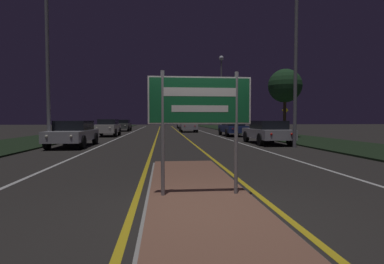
{
  "coord_description": "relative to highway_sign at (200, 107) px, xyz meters",
  "views": [
    {
      "loc": [
        -0.7,
        -4.83,
        1.52
      ],
      "look_at": [
        0.0,
        2.2,
        1.21
      ],
      "focal_mm": 28.0,
      "sensor_mm": 36.0,
      "label": 1
    }
  ],
  "objects": [
    {
      "name": "ground_plane",
      "position": [
        0.0,
        -0.7,
        -1.74
      ],
      "size": [
        160.0,
        160.0,
        0.0
      ],
      "primitive_type": "plane",
      "color": "#282623"
    },
    {
      "name": "median_island",
      "position": [
        0.0,
        0.0,
        -1.7
      ],
      "size": [
        2.02,
        9.14,
        0.1
      ],
      "color": "#999993",
      "rests_on": "ground_plane"
    },
    {
      "name": "verge_left",
      "position": [
        -9.5,
        19.3,
        -1.7
      ],
      "size": [
        5.0,
        100.0,
        0.08
      ],
      "color": "black",
      "rests_on": "ground_plane"
    },
    {
      "name": "verge_right",
      "position": [
        9.5,
        19.3,
        -1.7
      ],
      "size": [
        5.0,
        100.0,
        0.08
      ],
      "color": "black",
      "rests_on": "ground_plane"
    },
    {
      "name": "centre_line_yellow_left",
      "position": [
        -1.2,
        24.3,
        -1.74
      ],
      "size": [
        0.12,
        70.0,
        0.01
      ],
      "color": "gold",
      "rests_on": "ground_plane"
    },
    {
      "name": "centre_line_yellow_right",
      "position": [
        1.2,
        24.3,
        -1.74
      ],
      "size": [
        0.12,
        70.0,
        0.01
      ],
      "color": "gold",
      "rests_on": "ground_plane"
    },
    {
      "name": "lane_line_white_left",
      "position": [
        -4.2,
        24.3,
        -1.74
      ],
      "size": [
        0.12,
        70.0,
        0.01
      ],
      "color": "silver",
      "rests_on": "ground_plane"
    },
    {
      "name": "lane_line_white_right",
      "position": [
        4.2,
        24.3,
        -1.74
      ],
      "size": [
        0.12,
        70.0,
        0.01
      ],
      "color": "silver",
      "rests_on": "ground_plane"
    },
    {
      "name": "edge_line_white_left",
      "position": [
        -7.2,
        24.3,
        -1.74
      ],
      "size": [
        0.1,
        70.0,
        0.01
      ],
      "color": "silver",
      "rests_on": "ground_plane"
    },
    {
      "name": "edge_line_white_right",
      "position": [
        7.2,
        24.3,
        -1.74
      ],
      "size": [
        0.1,
        70.0,
        0.01
      ],
      "color": "silver",
      "rests_on": "ground_plane"
    },
    {
      "name": "highway_sign",
      "position": [
        0.0,
        0.0,
        0.0
      ],
      "size": [
        1.92,
        0.07,
        2.3
      ],
      "color": "gray",
      "rests_on": "median_island"
    },
    {
      "name": "streetlight_left_near",
      "position": [
        -6.43,
        10.27,
        4.49
      ],
      "size": [
        0.48,
        0.48,
        10.24
      ],
      "color": "gray",
      "rests_on": "ground_plane"
    },
    {
      "name": "streetlight_right_near",
      "position": [
        6.31,
        9.75,
        4.5
      ],
      "size": [
        0.53,
        0.53,
        9.7
      ],
      "color": "gray",
      "rests_on": "ground_plane"
    },
    {
      "name": "streetlight_right_far",
      "position": [
        6.62,
        31.46,
        4.51
      ],
      "size": [
        0.57,
        0.57,
        9.39
      ],
      "color": "gray",
      "rests_on": "ground_plane"
    },
    {
      "name": "car_receding_0",
      "position": [
        5.68,
        12.22,
        -0.98
      ],
      "size": [
        1.97,
        4.71,
        1.42
      ],
      "color": "#B7B7BC",
      "rests_on": "ground_plane"
    },
    {
      "name": "car_receding_1",
      "position": [
        5.6,
        20.93,
        -0.99
      ],
      "size": [
        1.86,
        4.82,
        1.38
      ],
      "color": "navy",
      "rests_on": "ground_plane"
    },
    {
      "name": "car_receding_2",
      "position": [
        2.32,
        29.51,
        -0.98
      ],
      "size": [
        1.97,
        4.29,
        1.41
      ],
      "color": "#B7B7BC",
      "rests_on": "ground_plane"
    },
    {
      "name": "car_receding_3",
      "position": [
        2.65,
        42.87,
        -0.98
      ],
      "size": [
        1.91,
        4.42,
        1.45
      ],
      "color": "#B7B7BC",
      "rests_on": "ground_plane"
    },
    {
      "name": "car_approaching_0",
      "position": [
        -5.59,
        11.53,
        -0.98
      ],
      "size": [
        1.95,
        4.63,
        1.43
      ],
      "color": "#B7B7BC",
      "rests_on": "ground_plane"
    },
    {
      "name": "car_approaching_1",
      "position": [
        -5.51,
        21.56,
        -0.94
      ],
      "size": [
        1.85,
        4.17,
        1.51
      ],
      "color": "silver",
      "rests_on": "ground_plane"
    },
    {
      "name": "car_approaching_2",
      "position": [
        -5.69,
        33.14,
        -0.96
      ],
      "size": [
        1.86,
        4.38,
        1.44
      ],
      "color": "#4C514C",
      "rests_on": "ground_plane"
    },
    {
      "name": "warning_sign",
      "position": [
        10.08,
        19.93,
        -0.15
      ],
      "size": [
        0.6,
        0.06,
        2.52
      ],
      "color": "gray",
      "rests_on": "verge_right"
    },
    {
      "name": "roadside_palm_right",
      "position": [
        8.97,
        17.4,
        2.39
      ],
      "size": [
        2.64,
        2.64,
        5.4
      ],
      "color": "#4C3823",
      "rests_on": "verge_right"
    }
  ]
}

